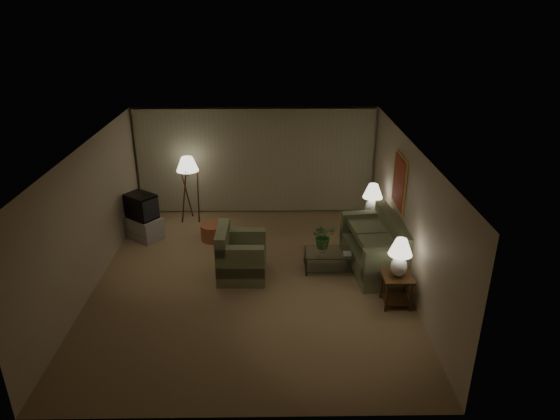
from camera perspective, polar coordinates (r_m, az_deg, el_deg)
The scene contains 16 objects.
ground at distance 9.98m, azimuth -3.31°, elevation -7.95°, with size 7.00×7.00×0.00m, color #967B53.
room_shell at distance 10.61m, azimuth -3.08°, elevation 4.45°, with size 6.04×7.02×2.72m.
sofa at distance 10.36m, azimuth 10.72°, elevation -4.36°, with size 2.14×1.38×0.86m.
armchair at distance 9.93m, azimuth -4.40°, elevation -5.41°, with size 1.01×0.96×0.83m.
side_table_near at distance 9.26m, azimuth 13.20°, elevation -8.33°, with size 0.53×0.53×0.60m.
side_table_far at distance 11.51m, azimuth 10.29°, elevation -1.60°, with size 0.48×0.41×0.60m.
table_lamp_near at distance 8.96m, azimuth 13.56°, elevation -4.95°, with size 0.42×0.42×0.73m.
table_lamp_far at distance 11.25m, azimuth 10.53°, elevation 1.42°, with size 0.44×0.44×0.76m.
coffee_table at distance 10.21m, azimuth 5.73°, elevation -5.47°, with size 1.13×0.61×0.41m.
tv_cabinet at distance 11.93m, azimuth -15.30°, elevation -1.92°, with size 0.99×0.93×0.50m, color #A7A7AA.
crt_tv at distance 11.72m, azimuth -15.58°, elevation 0.43°, with size 0.81×0.77×0.56m, color black.
floor_lamp at distance 12.33m, azimuth -10.35°, elevation 2.48°, with size 0.53×0.53×1.64m.
ottoman at distance 11.54m, azimuth -7.64°, elevation -2.50°, with size 0.56×0.56×0.37m, color #A46037.
vase at distance 10.09m, azimuth 4.93°, elevation -4.40°, with size 0.15×0.15×0.16m, color white.
flowers at distance 9.94m, azimuth 5.00°, elevation -2.68°, with size 0.47×0.40×0.52m, color #417B36.
book at distance 10.08m, azimuth 7.24°, elevation -4.99°, with size 0.16×0.22×0.02m, color olive.
Camera 1 is at (0.45, -8.51, 5.19)m, focal length 32.00 mm.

